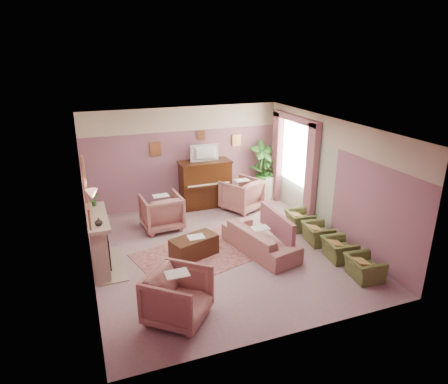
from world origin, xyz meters
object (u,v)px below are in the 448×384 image
object	(u,v)px
piano	(205,184)
floral_armchair_front	(178,294)
floral_armchair_right	(242,193)
side_table	(266,187)
sofa	(260,235)
olive_chair_d	(299,217)
coffee_table	(194,247)
olive_chair_b	(339,246)
olive_chair_c	(318,231)
olive_chair_a	(364,265)
television	(205,152)
floral_armchair_left	(162,210)

from	to	relation	value
piano	floral_armchair_front	size ratio (longest dim) A/B	1.43
floral_armchair_right	side_table	distance (m)	1.19
sofa	piano	bearing A→B (deg)	95.60
floral_armchair_right	olive_chair_d	world-z (taller)	floral_armchair_right
side_table	floral_armchair_right	bearing A→B (deg)	-150.66
side_table	coffee_table	bearing A→B (deg)	-138.58
olive_chair_b	olive_chair_d	distance (m)	1.64
olive_chair_c	side_table	distance (m)	3.05
sofa	coffee_table	bearing A→B (deg)	168.48
side_table	olive_chair_a	bearing A→B (deg)	-91.96
olive_chair_a	olive_chair_b	distance (m)	0.82
floral_armchair_front	olive_chair_b	distance (m)	3.81
television	olive_chair_c	size ratio (longest dim) A/B	1.16
sofa	floral_armchair_front	distance (m)	2.84
olive_chair_b	side_table	bearing A→B (deg)	87.63
floral_armchair_right	olive_chair_a	bearing A→B (deg)	-78.06
olive_chair_b	sofa	bearing A→B (deg)	147.95
sofa	floral_armchair_left	bearing A→B (deg)	132.24
coffee_table	floral_armchair_front	xyz separation A→B (m)	(-0.85, -1.97, 0.26)
sofa	olive_chair_b	bearing A→B (deg)	-32.05
floral_armchair_left	olive_chair_b	xyz separation A→B (m)	(3.22, -2.86, -0.19)
coffee_table	sofa	world-z (taller)	sofa
olive_chair_c	olive_chair_d	size ratio (longest dim) A/B	1.00
floral_armchair_front	television	bearing A→B (deg)	66.71
olive_chair_b	olive_chair_c	world-z (taller)	same
olive_chair_a	olive_chair_d	xyz separation A→B (m)	(0.00, 2.46, 0.00)
olive_chair_d	olive_chair_c	bearing A→B (deg)	-90.00
olive_chair_a	side_table	distance (m)	4.69
side_table	olive_chair_d	bearing A→B (deg)	-94.12
olive_chair_a	olive_chair_d	size ratio (longest dim) A/B	1.00
olive_chair_b	olive_chair_c	size ratio (longest dim) A/B	1.00
floral_armchair_front	side_table	size ratio (longest dim) A/B	1.40
floral_armchair_left	side_table	xyz separation A→B (m)	(3.38, 1.01, -0.14)
coffee_table	olive_chair_a	world-z (taller)	olive_chair_a
floral_armchair_right	olive_chair_b	bearing A→B (deg)	-75.20
coffee_table	olive_chair_a	xyz separation A→B (m)	(2.87, -2.01, 0.07)
olive_chair_c	olive_chair_d	xyz separation A→B (m)	(0.00, 0.82, 0.00)
olive_chair_c	olive_chair_d	world-z (taller)	same
olive_chair_a	floral_armchair_front	bearing A→B (deg)	179.37
coffee_table	olive_chair_b	xyz separation A→B (m)	(2.87, -1.19, 0.07)
sofa	olive_chair_c	size ratio (longest dim) A/B	2.87
floral_armchair_front	floral_armchair_right	bearing A→B (deg)	54.93
coffee_table	sofa	distance (m)	1.48
olive_chair_d	piano	bearing A→B (deg)	127.34
olive_chair_b	side_table	distance (m)	3.87
olive_chair_a	television	bearing A→B (deg)	110.29
floral_armchair_left	floral_armchair_front	size ratio (longest dim) A/B	1.00
television	floral_armchair_left	xyz separation A→B (m)	(-1.49, -1.00, -1.11)
television	olive_chair_c	distance (m)	3.73
piano	olive_chair_c	world-z (taller)	piano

